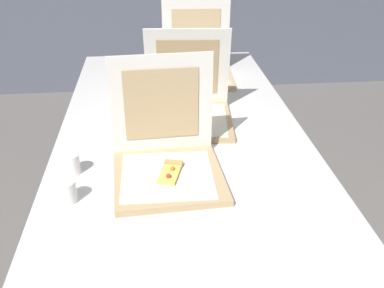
# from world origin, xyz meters

# --- Properties ---
(table) EXTENTS (0.98, 2.17, 0.74)m
(table) POSITION_xyz_m (0.00, 0.60, 0.70)
(table) COLOR silver
(table) RESTS_ON ground
(pizza_box_front) EXTENTS (0.38, 0.38, 0.38)m
(pizza_box_front) POSITION_xyz_m (-0.07, 0.34, 0.80)
(pizza_box_front) COLOR tan
(pizza_box_front) RESTS_ON table
(pizza_box_middle) EXTENTS (0.38, 0.38, 0.37)m
(pizza_box_middle) POSITION_xyz_m (0.03, 0.75, 0.80)
(pizza_box_middle) COLOR tan
(pizza_box_middle) RESTS_ON table
(pizza_box_back) EXTENTS (0.37, 0.37, 0.38)m
(pizza_box_back) POSITION_xyz_m (0.13, 1.27, 0.80)
(pizza_box_back) COLOR tan
(pizza_box_back) RESTS_ON table
(cup_white_far) EXTENTS (0.05, 0.05, 0.07)m
(cup_white_far) POSITION_xyz_m (-0.22, 0.96, 0.78)
(cup_white_far) COLOR white
(cup_white_far) RESTS_ON table
(cup_white_near_center) EXTENTS (0.05, 0.05, 0.07)m
(cup_white_near_center) POSITION_xyz_m (-0.39, 0.38, 0.78)
(cup_white_near_center) COLOR white
(cup_white_near_center) RESTS_ON table
(cup_white_near_left) EXTENTS (0.05, 0.05, 0.07)m
(cup_white_near_left) POSITION_xyz_m (-0.38, 0.22, 0.78)
(cup_white_near_left) COLOR white
(cup_white_near_left) RESTS_ON table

